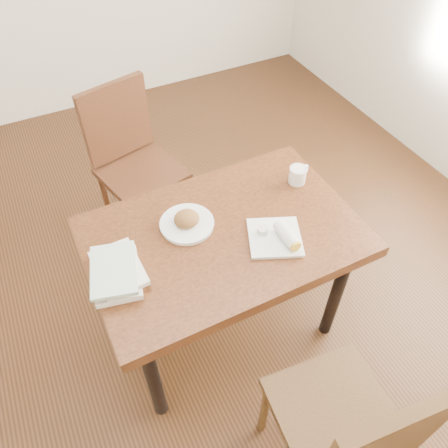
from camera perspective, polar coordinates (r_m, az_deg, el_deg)
name	(u,v)px	position (r m, az deg, el deg)	size (l,w,h in m)	color
ground	(224,323)	(2.45, 0.00, -12.86)	(4.00, 5.00, 0.01)	#472814
room_walls	(224,17)	(1.31, 0.00, 25.42)	(4.02, 5.02, 2.80)	silver
table	(224,246)	(1.90, 0.00, -2.87)	(1.14, 0.75, 0.75)	brown
chair_near	(351,428)	(1.71, 16.21, -24.23)	(0.46, 0.46, 0.95)	#4E3416
chair_far	(132,156)	(2.58, -11.93, 8.68)	(0.51, 0.51, 0.95)	#4F2816
plate_scone	(187,222)	(1.85, -4.88, 0.26)	(0.23, 0.23, 0.07)	white
coffee_mug	(298,174)	(2.06, 9.66, 6.41)	(0.12, 0.08, 0.08)	white
plate_burrito	(278,237)	(1.80, 7.10, -1.65)	(0.28, 0.28, 0.07)	white
book_stack	(116,272)	(1.71, -13.87, -6.05)	(0.23, 0.29, 0.07)	white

